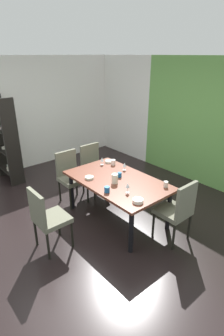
{
  "coord_description": "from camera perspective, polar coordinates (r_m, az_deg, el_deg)",
  "views": [
    {
      "loc": [
        3.19,
        -2.15,
        2.61
      ],
      "look_at": [
        0.14,
        0.46,
        0.85
      ],
      "focal_mm": 28.0,
      "sensor_mm": 36.0,
      "label": 1
    }
  ],
  "objects": [
    {
      "name": "cup_east",
      "position": [
        4.32,
        1.66,
        -1.49
      ],
      "size": [
        0.07,
        0.07,
        0.08
      ],
      "primitive_type": "cylinder",
      "color": "#114D88",
      "rests_on": "dining_table"
    },
    {
      "name": "wine_glass_front",
      "position": [
        3.82,
        3.43,
        -3.9
      ],
      "size": [
        0.06,
        0.06,
        0.15
      ],
      "color": "silver",
      "rests_on": "dining_table"
    },
    {
      "name": "serving_bowl_corner",
      "position": [
        3.64,
        5.66,
        -7.09
      ],
      "size": [
        0.15,
        0.15,
        0.05
      ],
      "primitive_type": "cylinder",
      "color": "white",
      "rests_on": "dining_table"
    },
    {
      "name": "chair_head_near",
      "position": [
        3.78,
        -14.06,
        -10.21
      ],
      "size": [
        0.44,
        0.44,
        0.97
      ],
      "color": "#636452",
      "rests_on": "ground_plane"
    },
    {
      "name": "pitcher_right",
      "position": [
        4.11,
        0.62,
        -2.31
      ],
      "size": [
        0.11,
        0.1,
        0.16
      ],
      "color": "silver",
      "rests_on": "dining_table"
    },
    {
      "name": "dining_table",
      "position": [
        4.29,
        1.15,
        -3.47
      ],
      "size": [
        1.72,
        1.03,
        0.73
      ],
      "color": "brown",
      "rests_on": "ground_plane"
    },
    {
      "name": "cup_center",
      "position": [
        4.09,
        11.64,
        -3.49
      ],
      "size": [
        0.07,
        0.07,
        0.09
      ],
      "primitive_type": "cylinder",
      "color": "silver",
      "rests_on": "dining_table"
    },
    {
      "name": "left_interior_panel",
      "position": [
        6.52,
        -20.72,
        10.5
      ],
      "size": [
        0.1,
        5.51,
        2.58
      ],
      "primitive_type": "cube",
      "color": "white",
      "rests_on": "ground_plane"
    },
    {
      "name": "serving_bowl_south",
      "position": [
        4.29,
        -4.97,
        -2.1
      ],
      "size": [
        0.14,
        0.14,
        0.04
      ],
      "primitive_type": "cylinder",
      "color": "silver",
      "rests_on": "dining_table"
    },
    {
      "name": "chair_right_far",
      "position": [
        3.94,
        14.14,
        -8.61
      ],
      "size": [
        0.44,
        0.44,
        0.99
      ],
      "rotation": [
        0.0,
        0.0,
        1.57
      ],
      "color": "#636452",
      "rests_on": "ground_plane"
    },
    {
      "name": "chair_left_near",
      "position": [
        4.93,
        -9.07,
        -1.34
      ],
      "size": [
        0.45,
        0.44,
        0.97
      ],
      "rotation": [
        0.0,
        0.0,
        -1.57
      ],
      "color": "#636452",
      "rests_on": "ground_plane"
    },
    {
      "name": "wine_glass_left",
      "position": [
        4.79,
        -2.19,
        1.83
      ],
      "size": [
        0.06,
        0.06,
        0.14
      ],
      "color": "silver",
      "rests_on": "dining_table"
    },
    {
      "name": "chair_left_far",
      "position": [
        5.2,
        -4.03,
        0.33
      ],
      "size": [
        0.45,
        0.44,
        0.99
      ],
      "rotation": [
        0.0,
        0.0,
        -1.57
      ],
      "color": "#636452",
      "rests_on": "ground_plane"
    },
    {
      "name": "cup_west",
      "position": [
        3.86,
        -1.06,
        -4.67
      ],
      "size": [
        0.08,
        0.08,
        0.09
      ],
      "primitive_type": "cylinder",
      "color": "#1E5D9E",
      "rests_on": "dining_table"
    },
    {
      "name": "wine_glass_near_shelf",
      "position": [
        4.57,
        2.73,
        0.64
      ],
      "size": [
        0.06,
        0.06,
        0.13
      ],
      "color": "silver",
      "rests_on": "dining_table"
    },
    {
      "name": "cup_north",
      "position": [
        4.8,
        0.26,
        1.26
      ],
      "size": [
        0.08,
        0.08,
        0.1
      ],
      "primitive_type": "cylinder",
      "color": "white",
      "rests_on": "dining_table"
    },
    {
      "name": "serving_bowl_near_window",
      "position": [
        4.91,
        -0.73,
        1.45
      ],
      "size": [
        0.14,
        0.14,
        0.04
      ],
      "primitive_type": "cylinder",
      "color": "white",
      "rests_on": "dining_table"
    },
    {
      "name": "back_panel_interior",
      "position": [
        7.21,
        2.77,
        13.1
      ],
      "size": [
        1.79,
        0.1,
        2.58
      ],
      "primitive_type": "cube",
      "color": "white",
      "rests_on": "ground_plane"
    },
    {
      "name": "display_shelf",
      "position": [
        6.05,
        -22.09,
        5.55
      ],
      "size": [
        0.75,
        0.3,
        1.84
      ],
      "color": "black",
      "rests_on": "ground_plane"
    },
    {
      "name": "ground_plane",
      "position": [
        4.65,
        -5.5,
        -10.71
      ],
      "size": [
        5.74,
        5.51,
        0.02
      ],
      "primitive_type": "cube",
      "color": "black"
    }
  ]
}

